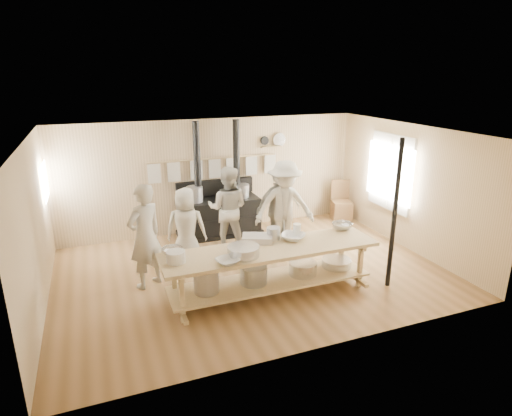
{
  "coord_description": "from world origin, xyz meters",
  "views": [
    {
      "loc": [
        -2.55,
        -6.82,
        3.6
      ],
      "look_at": [
        0.17,
        0.2,
        1.19
      ],
      "focal_mm": 30.0,
      "sensor_mm": 36.0,
      "label": 1
    }
  ],
  "objects_px": {
    "prep_table": "(270,266)",
    "chair": "(341,209)",
    "cook_far_left": "(145,236)",
    "cook_by_window": "(284,207)",
    "stove": "(219,213)",
    "cook_right": "(278,209)",
    "cook_center": "(186,228)",
    "roasting_pan": "(257,238)",
    "cook_left": "(228,208)"
  },
  "relations": [
    {
      "from": "stove",
      "to": "cook_by_window",
      "type": "height_order",
      "value": "stove"
    },
    {
      "from": "cook_far_left",
      "to": "cook_right",
      "type": "relative_size",
      "value": 1.11
    },
    {
      "from": "chair",
      "to": "roasting_pan",
      "type": "distance_m",
      "value": 4.18
    },
    {
      "from": "stove",
      "to": "roasting_pan",
      "type": "bearing_deg",
      "value": -92.18
    },
    {
      "from": "cook_center",
      "to": "cook_far_left",
      "type": "bearing_deg",
      "value": 52.0
    },
    {
      "from": "roasting_pan",
      "to": "cook_right",
      "type": "bearing_deg",
      "value": 55.48
    },
    {
      "from": "cook_far_left",
      "to": "cook_left",
      "type": "xyz_separation_m",
      "value": [
        1.82,
        1.09,
        -0.04
      ]
    },
    {
      "from": "cook_left",
      "to": "roasting_pan",
      "type": "distance_m",
      "value": 1.83
    },
    {
      "from": "prep_table",
      "to": "cook_center",
      "type": "xyz_separation_m",
      "value": [
        -1.04,
        1.6,
        0.26
      ]
    },
    {
      "from": "prep_table",
      "to": "cook_by_window",
      "type": "relative_size",
      "value": 1.88
    },
    {
      "from": "cook_center",
      "to": "roasting_pan",
      "type": "bearing_deg",
      "value": 145.71
    },
    {
      "from": "cook_center",
      "to": "chair",
      "type": "xyz_separation_m",
      "value": [
        4.21,
        1.27,
        -0.48
      ]
    },
    {
      "from": "cook_right",
      "to": "cook_center",
      "type": "bearing_deg",
      "value": 10.16
    },
    {
      "from": "cook_left",
      "to": "roasting_pan",
      "type": "bearing_deg",
      "value": 116.29
    },
    {
      "from": "cook_center",
      "to": "roasting_pan",
      "type": "xyz_separation_m",
      "value": [
        0.94,
        -1.27,
        0.13
      ]
    },
    {
      "from": "cook_left",
      "to": "roasting_pan",
      "type": "xyz_separation_m",
      "value": [
        -0.06,
        -1.83,
        0.02
      ]
    },
    {
      "from": "prep_table",
      "to": "cook_right",
      "type": "height_order",
      "value": "cook_right"
    },
    {
      "from": "cook_left",
      "to": "cook_right",
      "type": "relative_size",
      "value": 1.07
    },
    {
      "from": "stove",
      "to": "cook_far_left",
      "type": "bearing_deg",
      "value": -133.81
    },
    {
      "from": "stove",
      "to": "cook_right",
      "type": "bearing_deg",
      "value": -47.33
    },
    {
      "from": "prep_table",
      "to": "chair",
      "type": "xyz_separation_m",
      "value": [
        3.16,
        2.87,
        -0.23
      ]
    },
    {
      "from": "cook_left",
      "to": "cook_by_window",
      "type": "bearing_deg",
      "value": -178.53
    },
    {
      "from": "stove",
      "to": "cook_center",
      "type": "bearing_deg",
      "value": -126.48
    },
    {
      "from": "stove",
      "to": "cook_center",
      "type": "height_order",
      "value": "stove"
    },
    {
      "from": "cook_far_left",
      "to": "chair",
      "type": "distance_m",
      "value": 5.37
    },
    {
      "from": "cook_right",
      "to": "chair",
      "type": "height_order",
      "value": "cook_right"
    },
    {
      "from": "cook_left",
      "to": "cook_far_left",
      "type": "bearing_deg",
      "value": 58.91
    },
    {
      "from": "cook_left",
      "to": "cook_center",
      "type": "bearing_deg",
      "value": 57.22
    },
    {
      "from": "roasting_pan",
      "to": "cook_far_left",
      "type": "bearing_deg",
      "value": 157.05
    },
    {
      "from": "cook_left",
      "to": "chair",
      "type": "height_order",
      "value": "cook_left"
    },
    {
      "from": "cook_right",
      "to": "roasting_pan",
      "type": "relative_size",
      "value": 3.28
    },
    {
      "from": "cook_right",
      "to": "roasting_pan",
      "type": "height_order",
      "value": "cook_right"
    },
    {
      "from": "cook_far_left",
      "to": "cook_by_window",
      "type": "height_order",
      "value": "cook_by_window"
    },
    {
      "from": "cook_right",
      "to": "roasting_pan",
      "type": "distance_m",
      "value": 1.95
    },
    {
      "from": "cook_far_left",
      "to": "cook_by_window",
      "type": "bearing_deg",
      "value": 159.84
    },
    {
      "from": "cook_far_left",
      "to": "prep_table",
      "type": "bearing_deg",
      "value": 118.76
    },
    {
      "from": "cook_by_window",
      "to": "cook_far_left",
      "type": "bearing_deg",
      "value": -157.51
    },
    {
      "from": "prep_table",
      "to": "roasting_pan",
      "type": "bearing_deg",
      "value": 106.91
    },
    {
      "from": "stove",
      "to": "roasting_pan",
      "type": "height_order",
      "value": "stove"
    },
    {
      "from": "cook_left",
      "to": "cook_center",
      "type": "xyz_separation_m",
      "value": [
        -1.0,
        -0.56,
        -0.11
      ]
    },
    {
      "from": "prep_table",
      "to": "cook_left",
      "type": "distance_m",
      "value": 2.19
    },
    {
      "from": "cook_far_left",
      "to": "cook_by_window",
      "type": "relative_size",
      "value": 0.96
    },
    {
      "from": "cook_center",
      "to": "chair",
      "type": "distance_m",
      "value": 4.42
    },
    {
      "from": "cook_far_left",
      "to": "cook_left",
      "type": "distance_m",
      "value": 2.12
    },
    {
      "from": "cook_by_window",
      "to": "chair",
      "type": "relative_size",
      "value": 1.93
    },
    {
      "from": "cook_far_left",
      "to": "cook_by_window",
      "type": "distance_m",
      "value": 2.92
    },
    {
      "from": "cook_far_left",
      "to": "cook_left",
      "type": "relative_size",
      "value": 1.04
    },
    {
      "from": "cook_right",
      "to": "stove",
      "type": "bearing_deg",
      "value": -46.33
    },
    {
      "from": "cook_far_left",
      "to": "chair",
      "type": "height_order",
      "value": "cook_far_left"
    },
    {
      "from": "cook_by_window",
      "to": "roasting_pan",
      "type": "bearing_deg",
      "value": -118.85
    }
  ]
}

